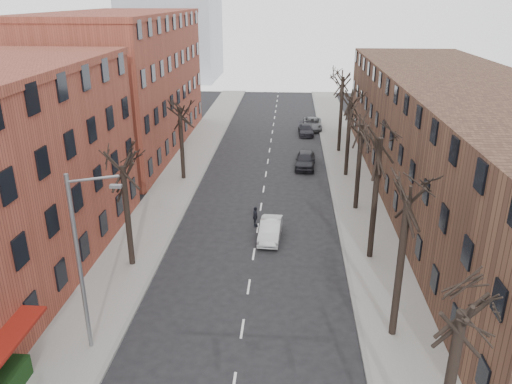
# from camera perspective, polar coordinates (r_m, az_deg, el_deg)

# --- Properties ---
(sidewalk_left) EXTENTS (4.00, 90.00, 0.15)m
(sidewalk_left) POSITION_cam_1_polar(r_m,az_deg,el_deg) (48.10, -8.49, 1.94)
(sidewalk_left) COLOR gray
(sidewalk_left) RESTS_ON ground
(sidewalk_right) EXTENTS (4.00, 90.00, 0.15)m
(sidewalk_right) POSITION_cam_1_polar(r_m,az_deg,el_deg) (47.36, 10.79, 1.48)
(sidewalk_right) COLOR gray
(sidewalk_right) RESTS_ON ground
(building_left_far) EXTENTS (12.00, 28.00, 14.00)m
(building_left_far) POSITION_cam_1_polar(r_m,az_deg,el_deg) (56.96, -15.02, 11.72)
(building_left_far) COLOR brown
(building_left_far) RESTS_ON ground
(building_right) EXTENTS (12.00, 50.00, 10.00)m
(building_right) POSITION_cam_1_polar(r_m,az_deg,el_deg) (43.02, 22.65, 5.03)
(building_right) COLOR #523526
(building_right) RESTS_ON ground
(tree_right_b) EXTENTS (5.20, 5.20, 10.80)m
(tree_right_b) POSITION_cam_1_polar(r_m,az_deg,el_deg) (27.13, 15.25, -15.51)
(tree_right_b) COLOR black
(tree_right_b) RESTS_ON ground
(tree_right_c) EXTENTS (5.20, 5.20, 11.60)m
(tree_right_c) POSITION_cam_1_polar(r_m,az_deg,el_deg) (33.76, 12.82, -7.36)
(tree_right_c) COLOR black
(tree_right_c) RESTS_ON ground
(tree_right_d) EXTENTS (5.20, 5.20, 10.00)m
(tree_right_d) POSITION_cam_1_polar(r_m,az_deg,el_deg) (40.88, 11.27, -1.96)
(tree_right_d) COLOR black
(tree_right_d) RESTS_ON ground
(tree_right_e) EXTENTS (5.20, 5.20, 10.80)m
(tree_right_e) POSITION_cam_1_polar(r_m,az_deg,el_deg) (48.28, 10.19, 1.81)
(tree_right_e) COLOR black
(tree_right_e) RESTS_ON ground
(tree_right_f) EXTENTS (5.20, 5.20, 11.60)m
(tree_right_f) POSITION_cam_1_polar(r_m,az_deg,el_deg) (55.84, 9.40, 4.58)
(tree_right_f) COLOR black
(tree_right_f) RESTS_ON ground
(tree_left_a) EXTENTS (5.20, 5.20, 9.50)m
(tree_left_a) POSITION_cam_1_polar(r_m,az_deg,el_deg) (33.06, -13.92, -8.13)
(tree_left_a) COLOR black
(tree_left_a) RESTS_ON ground
(tree_left_b) EXTENTS (5.20, 5.20, 9.50)m
(tree_left_b) POSITION_cam_1_polar(r_m,az_deg,el_deg) (47.12, -8.26, 1.44)
(tree_left_b) COLOR black
(tree_left_b) RESTS_ON ground
(streetlight) EXTENTS (2.45, 0.22, 9.03)m
(streetlight) POSITION_cam_1_polar(r_m,az_deg,el_deg) (23.98, -19.27, -7.07)
(streetlight) COLOR slate
(streetlight) RESTS_ON ground
(silver_sedan) EXTENTS (1.66, 4.18, 1.35)m
(silver_sedan) POSITION_cam_1_polar(r_m,az_deg,el_deg) (35.15, 1.65, -4.34)
(silver_sedan) COLOR #B4B7BB
(silver_sedan) RESTS_ON ground
(parked_car_near) EXTENTS (2.22, 4.83, 1.60)m
(parked_car_near) POSITION_cam_1_polar(r_m,az_deg,el_deg) (49.90, 5.65, 3.68)
(parked_car_near) COLOR black
(parked_car_near) RESTS_ON ground
(parked_car_mid) EXTENTS (1.91, 4.35, 1.24)m
(parked_car_mid) POSITION_cam_1_polar(r_m,az_deg,el_deg) (62.11, 5.73, 7.08)
(parked_car_mid) COLOR black
(parked_car_mid) RESTS_ON ground
(parked_car_far) EXTENTS (2.44, 5.15, 1.42)m
(parked_car_far) POSITION_cam_1_polar(r_m,az_deg,el_deg) (64.90, 6.45, 7.76)
(parked_car_far) COLOR #515357
(parked_car_far) RESTS_ON ground
(pedestrian_crossing) EXTENTS (0.54, 0.98, 1.58)m
(pedestrian_crossing) POSITION_cam_1_polar(r_m,az_deg,el_deg) (36.87, -0.08, -2.84)
(pedestrian_crossing) COLOR black
(pedestrian_crossing) RESTS_ON ground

